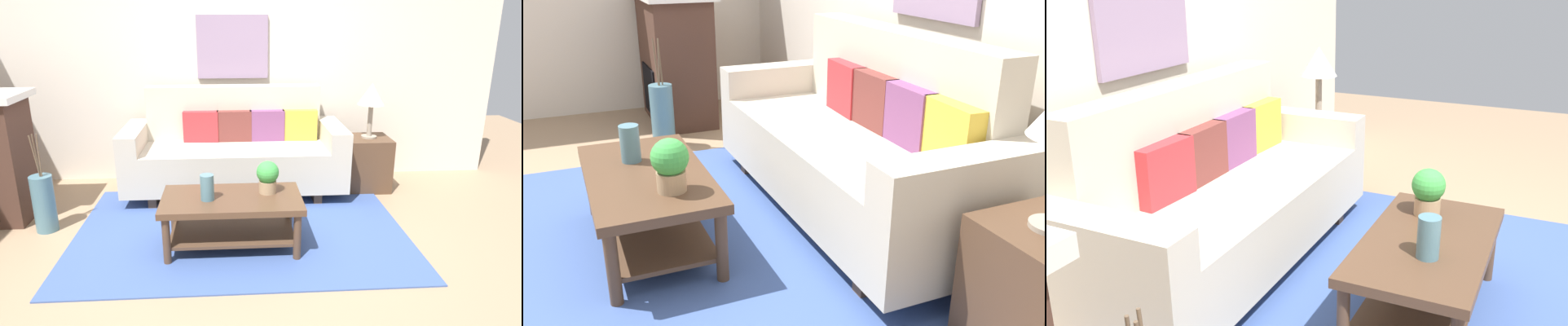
# 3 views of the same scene
# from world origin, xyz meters

# --- Properties ---
(ground_plane) EXTENTS (9.80, 9.80, 0.00)m
(ground_plane) POSITION_xyz_m (0.00, 0.00, 0.00)
(ground_plane) COLOR #9E7F60
(area_rug) EXTENTS (2.81, 1.94, 0.01)m
(area_rug) POSITION_xyz_m (0.00, 0.50, 0.01)
(area_rug) COLOR #3D5693
(area_rug) RESTS_ON ground_plane
(couch) EXTENTS (2.21, 0.84, 1.08)m
(couch) POSITION_xyz_m (-0.03, 1.44, 0.43)
(couch) COLOR beige
(couch) RESTS_ON ground_plane
(throw_pillow_crimson) EXTENTS (0.37, 0.14, 0.32)m
(throw_pillow_crimson) POSITION_xyz_m (-0.38, 1.56, 0.68)
(throw_pillow_crimson) COLOR red
(throw_pillow_crimson) RESTS_ON couch
(throw_pillow_maroon) EXTENTS (0.36, 0.12, 0.32)m
(throw_pillow_maroon) POSITION_xyz_m (-0.03, 1.56, 0.68)
(throw_pillow_maroon) COLOR brown
(throw_pillow_maroon) RESTS_ON couch
(throw_pillow_plum) EXTENTS (0.36, 0.12, 0.32)m
(throw_pillow_plum) POSITION_xyz_m (0.31, 1.56, 0.68)
(throw_pillow_plum) COLOR #7A4270
(throw_pillow_plum) RESTS_ON couch
(throw_pillow_mustard) EXTENTS (0.37, 0.14, 0.32)m
(throw_pillow_mustard) POSITION_xyz_m (0.66, 1.56, 0.68)
(throw_pillow_mustard) COLOR gold
(throw_pillow_mustard) RESTS_ON couch
(coffee_table) EXTENTS (1.10, 0.60, 0.43)m
(coffee_table) POSITION_xyz_m (-0.08, 0.22, 0.31)
(coffee_table) COLOR #513826
(coffee_table) RESTS_ON ground_plane
(tabletop_vase) EXTENTS (0.11, 0.11, 0.20)m
(tabletop_vase) POSITION_xyz_m (-0.26, 0.18, 0.53)
(tabletop_vase) COLOR slate
(tabletop_vase) RESTS_ON coffee_table
(potted_plant_tabletop) EXTENTS (0.18, 0.18, 0.26)m
(potted_plant_tabletop) POSITION_xyz_m (0.21, 0.30, 0.57)
(potted_plant_tabletop) COLOR tan
(potted_plant_tabletop) RESTS_ON coffee_table
(side_table) EXTENTS (0.44, 0.44, 0.56)m
(side_table) POSITION_xyz_m (1.37, 1.44, 0.28)
(side_table) COLOR #513826
(side_table) RESTS_ON ground_plane
(fireplace) EXTENTS (1.02, 0.58, 1.16)m
(fireplace) POSITION_xyz_m (-2.35, 0.90, 0.59)
(fireplace) COLOR #472D23
(fireplace) RESTS_ON ground_plane
(floor_vase) EXTENTS (0.18, 0.18, 0.50)m
(floor_vase) POSITION_xyz_m (-1.68, 0.62, 0.25)
(floor_vase) COLOR slate
(floor_vase) RESTS_ON ground_plane
(floor_vase_branch_a) EXTENTS (0.01, 0.03, 0.36)m
(floor_vase_branch_a) POSITION_xyz_m (-1.66, 0.62, 0.68)
(floor_vase_branch_a) COLOR brown
(floor_vase_branch_a) RESTS_ON floor_vase
(floor_vase_branch_b) EXTENTS (0.03, 0.02, 0.36)m
(floor_vase_branch_b) POSITION_xyz_m (-1.69, 0.64, 0.68)
(floor_vase_branch_b) COLOR brown
(floor_vase_branch_b) RESTS_ON floor_vase
(floor_vase_branch_c) EXTENTS (0.05, 0.02, 0.36)m
(floor_vase_branch_c) POSITION_xyz_m (-1.69, 0.60, 0.68)
(floor_vase_branch_c) COLOR brown
(floor_vase_branch_c) RESTS_ON floor_vase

